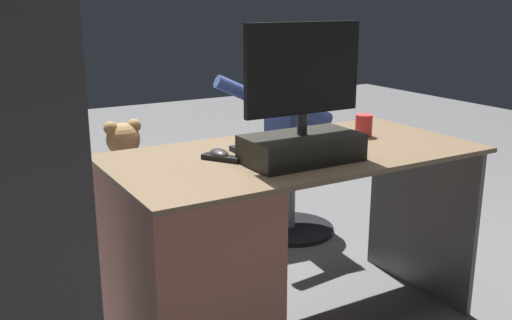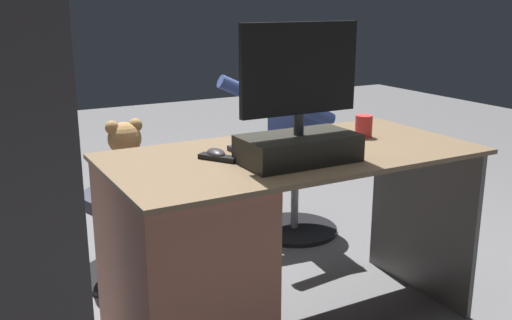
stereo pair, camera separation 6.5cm
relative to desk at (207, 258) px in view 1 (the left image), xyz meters
name	(u,v)px [view 1 (the left image)]	position (x,y,z in m)	size (l,w,h in m)	color
ground_plane	(249,289)	(-0.38, -0.36, -0.39)	(10.00, 10.00, 0.00)	#5F5F61
desk	(207,258)	(0.00, 0.00, 0.00)	(1.41, 0.70, 0.74)	brown
monitor	(302,125)	(-0.32, 0.13, 0.48)	(0.45, 0.22, 0.48)	black
keyboard	(285,145)	(-0.38, -0.06, 0.36)	(0.42, 0.14, 0.02)	black
computer_mouse	(219,154)	(-0.08, -0.05, 0.37)	(0.06, 0.10, 0.04)	#2E2A2E
cup	(364,126)	(-0.77, -0.07, 0.40)	(0.07, 0.07, 0.09)	red
tv_remote	(222,158)	(-0.08, -0.02, 0.36)	(0.04, 0.15, 0.02)	black
office_chair_teddy	(129,228)	(0.05, -0.75, -0.14)	(0.50, 0.50, 0.43)	black
teddy_bear	(124,159)	(0.05, -0.76, 0.20)	(0.23, 0.24, 0.34)	#A37A48
visitor_chair	(292,189)	(-0.94, -0.85, -0.13)	(0.49, 0.49, 0.43)	black
person	(281,117)	(-0.86, -0.85, 0.29)	(0.57, 0.51, 1.17)	#3C4F8C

